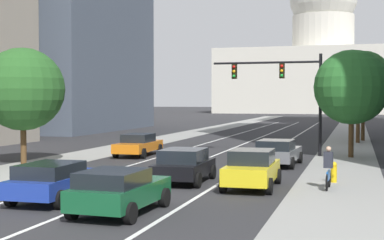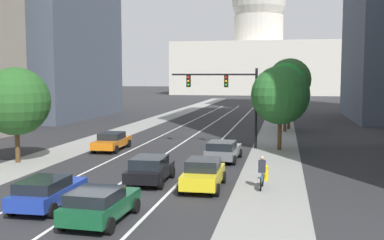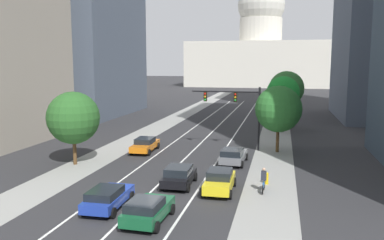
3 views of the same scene
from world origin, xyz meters
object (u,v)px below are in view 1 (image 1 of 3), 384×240
Objects in this scene: cyclist at (328,168)px; car_black at (184,165)px; street_tree_mid_right at (363,78)px; street_tree_near_left at (23,89)px; street_tree_near_right at (352,87)px; traffic_signal_mast at (286,83)px; car_green at (119,190)px; capitol_building at (323,64)px; fire_hydrant at (334,172)px; street_tree_far_right at (358,81)px; car_blue at (55,180)px; car_orange at (138,144)px; car_yellow at (252,168)px; car_gray at (278,152)px.

car_black is at bearing 92.02° from cyclist.
street_tree_mid_right reaches higher than car_black.
street_tree_near_left is at bearing 67.89° from car_black.
street_tree_near_right is 1.03× the size of street_tree_near_left.
traffic_signal_mast is 1.09× the size of street_tree_near_left.
car_green is at bearing -97.78° from traffic_signal_mast.
capitol_building reaches higher than car_black.
car_black is at bearing -117.76° from street_tree_near_right.
fire_hydrant is 0.12× the size of street_tree_mid_right.
street_tree_near_right is at bearing -93.28° from street_tree_mid_right.
street_tree_far_right is (1.19, 25.37, 4.21)m from cyclist.
street_tree_far_right is (10.34, 30.73, 4.32)m from car_blue.
car_orange is at bearing -168.06° from street_tree_near_right.
street_tree_far_right is (7.26, 32.21, 4.31)m from car_green.
car_blue is 3.41m from car_green.
fire_hydrant is at bearing -7.44° from street_tree_near_left.
street_tree_far_right is 27.74m from street_tree_near_left.
car_black is 0.63× the size of street_tree_near_left.
car_yellow reaches higher than car_green.
car_gray is at bearing -0.92° from car_yellow.
cyclist is at bearing -93.30° from street_tree_mid_right.
car_gray is 0.68× the size of street_tree_near_left.
car_orange is 0.75× the size of street_tree_near_left.
car_gray is 0.99× the size of car_blue.
capitol_building is 102.48m from street_tree_mid_right.
cyclist reaches higher than car_black.
street_tree_near_right is 0.85× the size of street_tree_mid_right.
car_blue is at bearing -90.65° from capitol_building.
street_tree_mid_right is (9.22, -101.78, -7.62)m from capitol_building.
car_yellow is 3.03m from cyclist.
capitol_building is 116.87m from traffic_signal_mast.
street_tree_near_left is (-16.54, 4.06, 3.29)m from cyclist.
street_tree_near_left is at bearing 172.56° from fire_hydrant.
cyclist is at bearing -93.32° from street_tree_near_right.
car_blue is at bearing -108.59° from street_tree_far_right.
street_tree_near_right is at bearing -16.30° from car_yellow.
car_green is 0.63× the size of street_tree_near_left.
traffic_signal_mast is (2.75, 20.12, 3.86)m from car_green.
capitol_building is 117.36m from street_tree_near_right.
car_green is (-3.08, -14.15, -0.00)m from car_gray.
cyclist is at bearing -92.09° from car_black.
street_tree_near_right reaches higher than fire_hydrant.
car_yellow is 0.60× the size of traffic_signal_mast.
capitol_building is 137.17m from car_green.
street_tree_far_right is at bearing -99.21° from street_tree_mid_right.
car_black is at bearing 159.61° from car_gray.
street_tree_mid_right is (4.59, 28.59, 4.64)m from car_yellow.
car_orange reaches higher than car_blue.
street_tree_far_right is at bearing 50.23° from street_tree_near_left.
car_yellow reaches higher than fire_hydrant.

